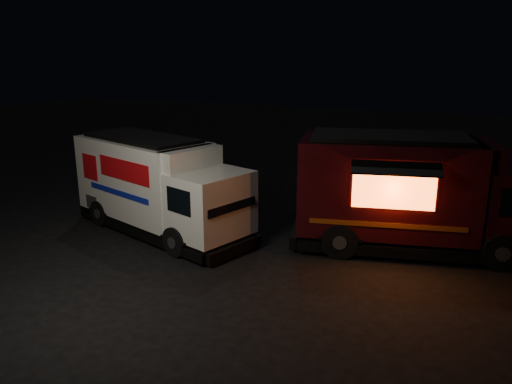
{
  "coord_description": "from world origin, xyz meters",
  "views": [
    {
      "loc": [
        6.62,
        -11.11,
        5.57
      ],
      "look_at": [
        0.9,
        2.0,
        1.56
      ],
      "focal_mm": 35.0,
      "sensor_mm": 36.0,
      "label": 1
    }
  ],
  "objects": [
    {
      "name": "white_truck",
      "position": [
        -2.17,
        1.58,
        1.5
      ],
      "size": [
        7.01,
        4.26,
        3.01
      ],
      "primitive_type": null,
      "rotation": [
        0.0,
        0.0,
        -0.32
      ],
      "color": "silver",
      "rests_on": "ground"
    },
    {
      "name": "red_truck",
      "position": [
        5.43,
        3.38,
        1.67
      ],
      "size": [
        7.59,
        4.13,
        3.35
      ],
      "primitive_type": null,
      "rotation": [
        0.0,
        0.0,
        0.22
      ],
      "color": "#34090D",
      "rests_on": "ground"
    },
    {
      "name": "ground",
      "position": [
        0.0,
        0.0,
        0.0
      ],
      "size": [
        80.0,
        80.0,
        0.0
      ],
      "primitive_type": "plane",
      "color": "black",
      "rests_on": "ground"
    }
  ]
}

